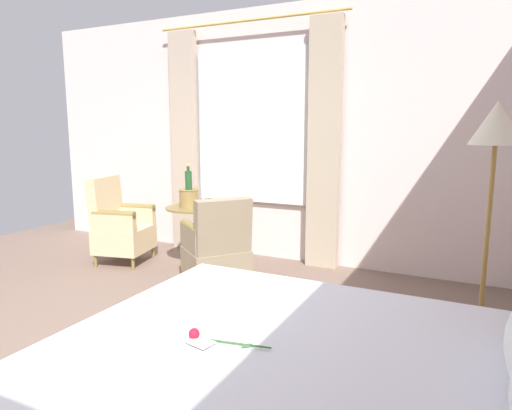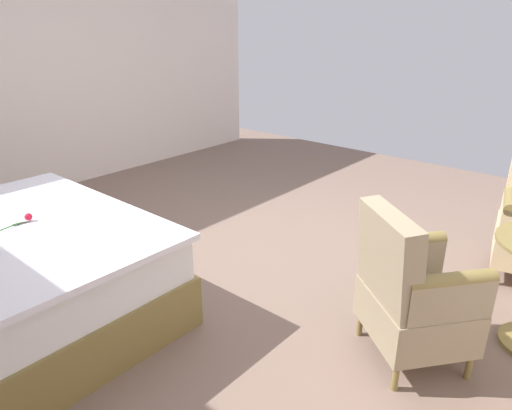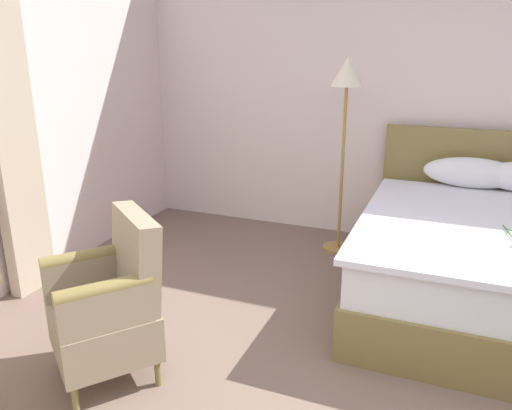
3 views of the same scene
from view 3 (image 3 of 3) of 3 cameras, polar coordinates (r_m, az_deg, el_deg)
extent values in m
cube|color=silver|center=(4.78, 20.95, 12.74)|extent=(5.88, 0.12, 2.94)
cube|color=#B6A68C|center=(3.92, -26.43, 9.73)|extent=(0.10, 0.36, 2.73)
cube|color=olive|center=(3.91, 25.63, -8.61)|extent=(1.82, 2.03, 0.34)
cube|color=white|center=(3.79, 26.25, -4.39)|extent=(1.76, 1.97, 0.28)
cube|color=white|center=(3.68, 26.63, -2.43)|extent=(1.86, 1.91, 0.04)
cube|color=olive|center=(4.73, 25.94, 2.98)|extent=(1.91, 0.08, 0.78)
ellipsoid|color=white|center=(4.51, 23.42, 3.40)|extent=(0.77, 0.23, 0.25)
cylinder|color=#2D6628|center=(3.49, 27.06, -3.01)|extent=(0.07, 0.34, 0.01)
ellipsoid|color=#33702D|center=(3.55, 26.99, -2.54)|extent=(0.05, 0.05, 0.01)
cylinder|color=#A27B3D|center=(4.67, 9.34, -4.88)|extent=(0.28, 0.28, 0.03)
cylinder|color=#A27B3D|center=(4.44, 9.81, 3.92)|extent=(0.03, 0.03, 1.44)
cone|color=#EFE5C6|center=(4.32, 10.41, 14.79)|extent=(0.28, 0.28, 0.24)
cylinder|color=olive|center=(3.26, -21.56, -15.30)|extent=(0.04, 0.04, 0.16)
cylinder|color=olive|center=(2.87, -19.97, -20.11)|extent=(0.04, 0.04, 0.16)
cylinder|color=olive|center=(3.32, -13.91, -13.84)|extent=(0.04, 0.04, 0.16)
cylinder|color=olive|center=(2.94, -11.16, -18.25)|extent=(0.04, 0.04, 0.16)
cube|color=gray|center=(2.98, -17.03, -13.44)|extent=(0.76, 0.75, 0.26)
cube|color=gray|center=(2.84, -13.63, -5.91)|extent=(0.51, 0.45, 0.52)
cube|color=gray|center=(3.06, -18.79, -7.61)|extent=(0.37, 0.43, 0.22)
cylinder|color=olive|center=(3.02, -19.00, -5.69)|extent=(0.37, 0.43, 0.09)
cube|color=gray|center=(2.66, -16.77, -11.40)|extent=(0.37, 0.43, 0.22)
cylinder|color=olive|center=(2.61, -16.98, -9.26)|extent=(0.37, 0.43, 0.09)
camera|label=1|loc=(4.60, 47.73, 9.21)|focal=32.00mm
camera|label=2|loc=(4.84, -8.55, 18.08)|focal=32.00mm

